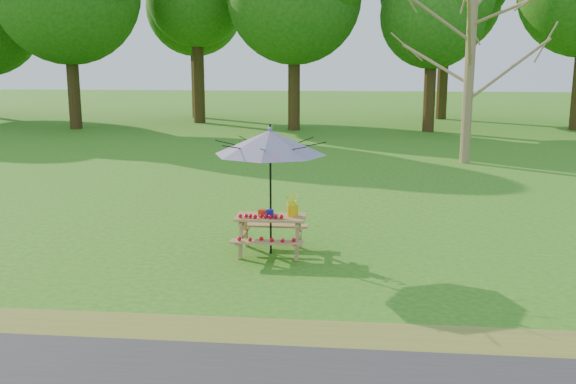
# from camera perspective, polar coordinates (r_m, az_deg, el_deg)

# --- Properties ---
(ground) EXTENTS (120.00, 120.00, 0.00)m
(ground) POSITION_cam_1_polar(r_m,az_deg,el_deg) (10.72, -5.60, -6.37)
(ground) COLOR #2F7115
(ground) RESTS_ON ground
(drygrass_strip) EXTENTS (120.00, 1.20, 0.01)m
(drygrass_strip) POSITION_cam_1_polar(r_m,az_deg,el_deg) (8.17, -9.54, -12.37)
(drygrass_strip) COLOR olive
(drygrass_strip) RESTS_ON ground
(picnic_table) EXTENTS (1.20, 1.32, 0.67)m
(picnic_table) POSITION_cam_1_polar(r_m,az_deg,el_deg) (11.13, -1.54, -3.87)
(picnic_table) COLOR olive
(picnic_table) RESTS_ON ground
(patio_umbrella) EXTENTS (1.97, 1.97, 2.25)m
(patio_umbrella) POSITION_cam_1_polar(r_m,az_deg,el_deg) (10.82, -1.59, 4.44)
(patio_umbrella) COLOR black
(patio_umbrella) RESTS_ON ground
(produce_bins) EXTENTS (0.28, 0.39, 0.13)m
(produce_bins) POSITION_cam_1_polar(r_m,az_deg,el_deg) (11.07, -1.86, -1.85)
(produce_bins) COLOR red
(produce_bins) RESTS_ON picnic_table
(tomatoes_row) EXTENTS (0.77, 0.13, 0.07)m
(tomatoes_row) POSITION_cam_1_polar(r_m,az_deg,el_deg) (10.89, -2.45, -2.18)
(tomatoes_row) COLOR red
(tomatoes_row) RESTS_ON picnic_table
(flower_bucket) EXTENTS (0.27, 0.24, 0.42)m
(flower_bucket) POSITION_cam_1_polar(r_m,az_deg,el_deg) (11.02, 0.41, -0.99)
(flower_bucket) COLOR #EEB70C
(flower_bucket) RESTS_ON picnic_table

